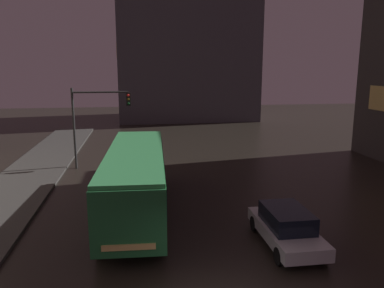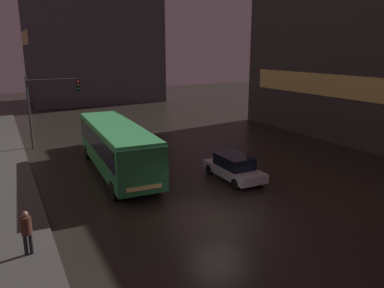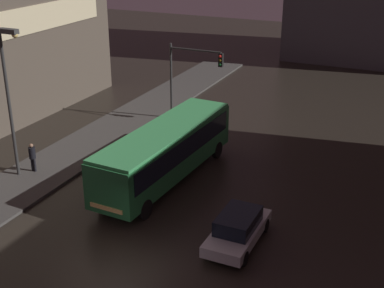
% 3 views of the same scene
% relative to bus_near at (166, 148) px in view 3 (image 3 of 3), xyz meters
% --- Properties ---
extents(ground_plane, '(120.00, 120.00, 0.00)m').
position_rel_bus_near_xyz_m(ground_plane, '(2.24, -8.34, -1.89)').
color(ground_plane, black).
extents(sidewalk_left, '(4.00, 48.00, 0.15)m').
position_rel_bus_near_xyz_m(sidewalk_left, '(-6.76, 1.66, -1.82)').
color(sidewalk_left, '#3D3A38').
rests_on(sidewalk_left, ground).
extents(bus_near, '(3.14, 11.08, 3.07)m').
position_rel_bus_near_xyz_m(bus_near, '(0.00, 0.00, 0.00)').
color(bus_near, '#236B38').
rests_on(bus_near, ground).
extents(car_taxi, '(1.85, 4.27, 1.48)m').
position_rel_bus_near_xyz_m(car_taxi, '(5.76, -4.26, -1.13)').
color(car_taxi, '#B7B7BC').
rests_on(car_taxi, ground).
extents(pedestrian_near, '(0.52, 0.52, 1.67)m').
position_rel_bus_near_xyz_m(pedestrian_near, '(-7.18, -2.40, -0.76)').
color(pedestrian_near, black).
rests_on(pedestrian_near, sidewalk_left).
extents(traffic_light_main, '(3.94, 0.35, 5.54)m').
position_rel_bus_near_xyz_m(traffic_light_main, '(-2.66, 8.83, 1.94)').
color(traffic_light_main, '#2D2D2D').
rests_on(traffic_light_main, ground).
extents(street_lamp_sidewalk, '(1.25, 0.36, 8.17)m').
position_rel_bus_near_xyz_m(street_lamp_sidewalk, '(-7.46, -3.08, 3.61)').
color(street_lamp_sidewalk, '#2D2D2D').
rests_on(street_lamp_sidewalk, sidewalk_left).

